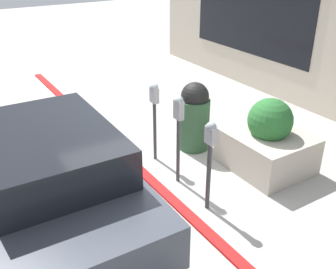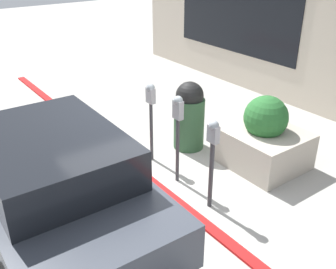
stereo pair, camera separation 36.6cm
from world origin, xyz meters
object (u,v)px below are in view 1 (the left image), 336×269
parking_meter_middle (154,105)px  parked_car_front (48,172)px  parking_meter_second (179,122)px  planter_box (267,142)px  parking_meter_nearest (210,150)px  trash_bin (194,116)px

parking_meter_middle → parked_car_front: size_ratio=0.34×
parking_meter_second → planter_box: (-0.43, -1.49, -0.57)m
parking_meter_second → parking_meter_nearest: bearing=177.7°
parked_car_front → parking_meter_second: bearing=-91.5°
planter_box → parked_car_front: parked_car_front is taller
parking_meter_nearest → parking_meter_second: 0.82m
parked_car_front → trash_bin: bearing=-75.0°
parking_meter_middle → planter_box: bearing=-130.6°
parking_meter_nearest → parked_car_front: parked_car_front is taller
planter_box → parked_car_front: 3.53m
parking_meter_second → planter_box: size_ratio=1.09×
trash_bin → parking_meter_middle: bearing=89.3°
parked_car_front → parking_meter_middle: bearing=-69.5°
parking_meter_middle → parked_car_front: parked_car_front is taller
planter_box → parked_car_front: (0.52, 3.48, 0.29)m
parking_meter_second → planter_box: parking_meter_second is taller
parking_meter_middle → trash_bin: bearing=-90.7°
parking_meter_nearest → parking_meter_second: size_ratio=0.94×
planter_box → trash_bin: bearing=26.8°
parking_meter_nearest → parking_meter_middle: 1.63m
parking_meter_middle → parking_meter_second: bearing=176.2°
parking_meter_second → planter_box: 1.66m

